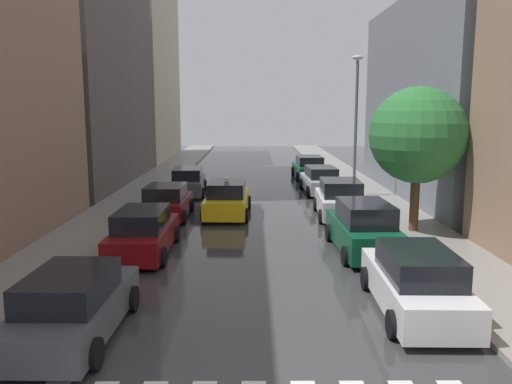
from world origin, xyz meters
TOP-DOWN VIEW (x-y plane):
  - ground_plane at (0.00, 24.00)m, footprint 28.00×72.00m
  - sidewalk_left at (-6.50, 24.00)m, footprint 3.00×72.00m
  - sidewalk_right at (6.50, 24.00)m, footprint 3.00×72.00m
  - building_left_mid at (-11.00, 27.43)m, footprint 6.00×16.03m
  - building_left_far at (-11.00, 43.76)m, footprint 6.00×14.76m
  - building_right_mid at (11.00, 22.52)m, footprint 6.00×16.87m
  - parked_car_left_nearest at (-3.94, 4.47)m, footprint 2.10×4.45m
  - parked_car_left_second at (-3.78, 11.00)m, footprint 1.99×4.60m
  - parked_car_left_third at (-3.95, 16.84)m, footprint 2.13×4.16m
  - parked_car_left_fourth at (-3.77, 23.25)m, footprint 2.15×4.78m
  - parked_car_right_nearest at (3.98, 5.86)m, footprint 2.08×4.71m
  - parked_car_right_second at (3.81, 11.17)m, footprint 2.13×4.71m
  - parked_car_right_third at (3.95, 16.97)m, footprint 2.27×4.33m
  - parked_car_right_fourth at (3.93, 23.73)m, footprint 2.18×4.66m
  - parked_car_right_fifth at (3.92, 29.96)m, footprint 2.23×4.60m
  - taxi_midroad at (-1.22, 17.43)m, footprint 2.19×4.71m
  - street_tree_right at (6.37, 13.82)m, footprint 3.75×3.75m
  - lamp_post_right at (5.55, 21.95)m, footprint 0.60×0.28m

SIDE VIEW (x-z plane):
  - ground_plane at x=0.00m, z-range -0.04..0.00m
  - sidewalk_left at x=-6.50m, z-range 0.00..0.15m
  - sidewalk_right at x=6.50m, z-range 0.00..0.15m
  - parked_car_left_third at x=-3.95m, z-range -0.04..1.50m
  - parked_car_left_nearest at x=-3.94m, z-range -0.04..1.50m
  - parked_car_left_fourth at x=-3.77m, z-range -0.04..1.52m
  - parked_car_right_fourth at x=3.93m, z-range -0.05..1.52m
  - parked_car_right_fifth at x=3.92m, z-range -0.05..1.56m
  - parked_car_left_second at x=-3.78m, z-range -0.05..1.56m
  - taxi_midroad at x=-1.22m, z-range -0.14..1.67m
  - parked_car_right_nearest at x=3.98m, z-range -0.05..1.58m
  - parked_car_right_third at x=3.95m, z-range -0.06..1.69m
  - parked_car_right_second at x=3.81m, z-range -0.07..1.74m
  - street_tree_right at x=6.37m, z-range 1.09..6.75m
  - lamp_post_right at x=5.55m, z-range 0.69..8.25m
  - building_right_mid at x=11.00m, z-range 0.00..10.82m
  - building_left_far at x=-11.00m, z-range 0.00..17.36m
  - building_left_mid at x=-11.00m, z-range 0.00..20.25m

